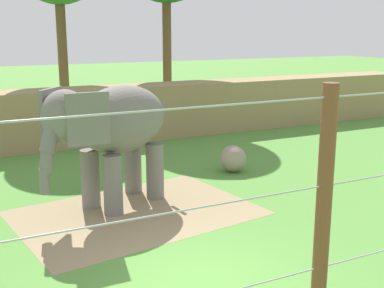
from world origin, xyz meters
TOP-DOWN VIEW (x-y plane):
  - ground_plane at (0.00, 0.00)m, footprint 120.00×120.00m
  - dirt_patch at (0.23, 4.07)m, footprint 6.42×4.95m
  - embankment_wall at (0.00, 12.55)m, footprint 36.00×1.80m
  - elephant at (-0.09, 4.84)m, footprint 4.06×2.89m
  - enrichment_ball at (4.42, 6.23)m, footprint 0.88×0.88m
  - cable_fence at (0.00, -3.12)m, footprint 9.64×0.19m

SIDE VIEW (x-z plane):
  - ground_plane at x=0.00m, z-range 0.00..0.00m
  - dirt_patch at x=0.23m, z-range 0.00..0.01m
  - enrichment_ball at x=4.42m, z-range 0.00..0.88m
  - embankment_wall at x=0.00m, z-range 0.00..2.28m
  - cable_fence at x=0.00m, z-range 0.01..4.04m
  - elephant at x=-0.09m, z-range 0.53..3.79m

